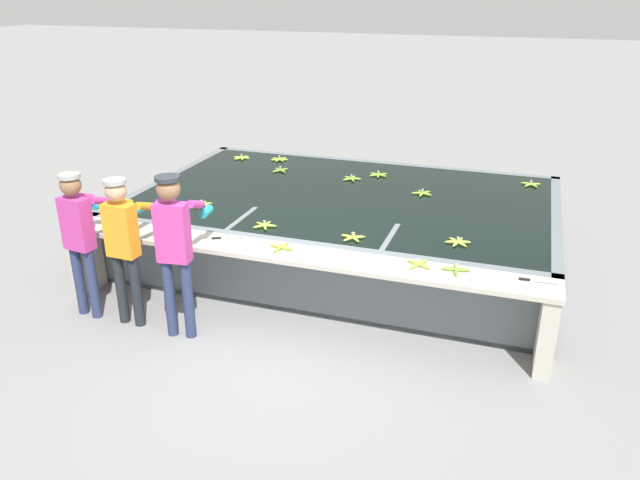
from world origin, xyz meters
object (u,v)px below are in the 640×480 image
(worker_2, at_px, (175,241))
(banana_bunch_floating_1, at_px, (351,178))
(knife_0, at_px, (532,280))
(banana_bunch_floating_2, at_px, (353,237))
(banana_bunch_floating_10, at_px, (422,193))
(worker_1, at_px, (124,238))
(banana_bunch_floating_7, at_px, (168,184))
(banana_bunch_floating_3, at_px, (280,170))
(banana_bunch_ledge_0, at_px, (419,264))
(banana_bunch_floating_0, at_px, (279,159))
(worker_0, at_px, (81,232))
(banana_bunch_ledge_2, at_px, (456,269))
(banana_bunch_floating_11, at_px, (202,205))
(knife_1, at_px, (223,238))
(banana_bunch_floating_8, at_px, (265,225))
(banana_bunch_ledge_1, at_px, (281,247))
(banana_bunch_floating_6, at_px, (378,175))
(banana_bunch_floating_5, at_px, (531,184))
(banana_bunch_floating_9, at_px, (458,242))
(banana_bunch_floating_4, at_px, (242,158))

(worker_2, height_order, banana_bunch_floating_1, worker_2)
(knife_0, bearing_deg, banana_bunch_floating_2, 166.23)
(banana_bunch_floating_2, distance_m, banana_bunch_floating_10, 1.81)
(worker_1, height_order, banana_bunch_floating_7, worker_1)
(banana_bunch_floating_3, height_order, banana_bunch_ledge_0, banana_bunch_ledge_0)
(banana_bunch_floating_7, bearing_deg, banana_bunch_floating_0, 60.49)
(worker_0, xyz_separation_m, banana_bunch_floating_0, (0.73, 3.74, -0.11))
(banana_bunch_ledge_2, bearing_deg, banana_bunch_floating_1, 124.98)
(banana_bunch_floating_2, distance_m, banana_bunch_floating_11, 2.11)
(worker_1, distance_m, knife_1, 1.02)
(banana_bunch_floating_0, bearing_deg, banana_bunch_floating_2, -53.99)
(worker_0, height_order, banana_bunch_floating_0, worker_0)
(banana_bunch_floating_2, distance_m, banana_bunch_floating_7, 3.09)
(banana_bunch_floating_0, height_order, banana_bunch_floating_8, same)
(worker_0, distance_m, banana_bunch_floating_1, 3.75)
(banana_bunch_floating_11, bearing_deg, banana_bunch_ledge_1, -32.92)
(banana_bunch_floating_6, distance_m, banana_bunch_ledge_0, 3.06)
(banana_bunch_ledge_2, bearing_deg, banana_bunch_floating_5, 78.97)
(banana_bunch_floating_6, distance_m, banana_bunch_floating_10, 0.98)
(banana_bunch_floating_0, xyz_separation_m, banana_bunch_floating_8, (0.92, -2.68, 0.00))
(banana_bunch_floating_7, bearing_deg, banana_bunch_floating_9, -11.13)
(banana_bunch_floating_0, height_order, banana_bunch_floating_5, same)
(banana_bunch_floating_3, height_order, banana_bunch_floating_11, same)
(banana_bunch_floating_1, relative_size, banana_bunch_floating_10, 0.99)
(banana_bunch_floating_10, bearing_deg, worker_0, -138.38)
(banana_bunch_floating_4, distance_m, banana_bunch_ledge_1, 3.67)
(banana_bunch_floating_5, bearing_deg, worker_1, -136.94)
(banana_bunch_floating_9, bearing_deg, banana_bunch_ledge_0, -112.37)
(banana_bunch_ledge_0, bearing_deg, banana_bunch_floating_9, 67.63)
(worker_2, distance_m, banana_bunch_floating_2, 1.88)
(worker_2, xyz_separation_m, banana_bunch_floating_9, (2.61, 1.33, -0.19))
(banana_bunch_floating_5, distance_m, banana_bunch_floating_7, 4.95)
(banana_bunch_floating_5, relative_size, banana_bunch_floating_8, 1.01)
(banana_bunch_floating_0, xyz_separation_m, banana_bunch_floating_10, (2.40, -0.95, 0.00))
(knife_0, bearing_deg, banana_bunch_ledge_1, -178.74)
(banana_bunch_floating_9, distance_m, banana_bunch_ledge_1, 1.87)
(banana_bunch_floating_9, height_order, banana_bunch_ledge_1, banana_bunch_ledge_1)
(worker_0, relative_size, knife_1, 5.03)
(banana_bunch_floating_8, relative_size, banana_bunch_ledge_1, 0.98)
(worker_2, height_order, banana_bunch_floating_3, worker_2)
(banana_bunch_floating_3, relative_size, banana_bunch_ledge_2, 0.90)
(banana_bunch_floating_6, relative_size, knife_0, 0.80)
(worker_2, relative_size, banana_bunch_floating_7, 6.15)
(worker_2, height_order, knife_1, worker_2)
(worker_0, xyz_separation_m, banana_bunch_floating_8, (1.65, 1.05, -0.11))
(worker_0, distance_m, banana_bunch_floating_11, 1.59)
(banana_bunch_ledge_0, bearing_deg, banana_bunch_floating_2, 149.88)
(banana_bunch_floating_9, xyz_separation_m, banana_bunch_floating_11, (-3.16, 0.19, -0.00))
(worker_2, distance_m, banana_bunch_floating_4, 3.84)
(banana_bunch_floating_0, bearing_deg, knife_1, -78.58)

